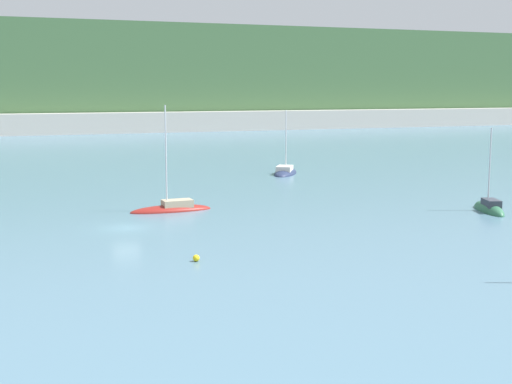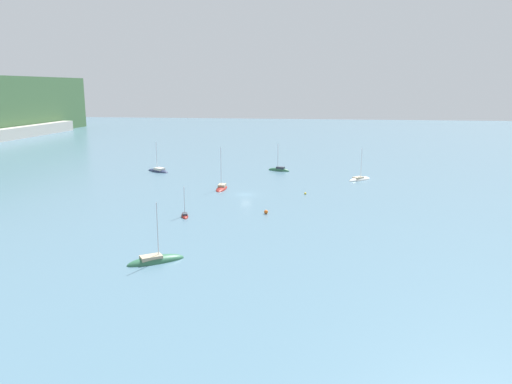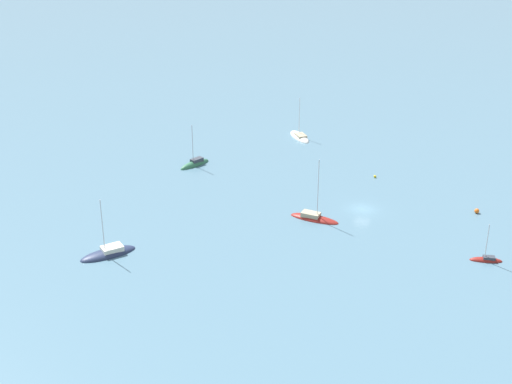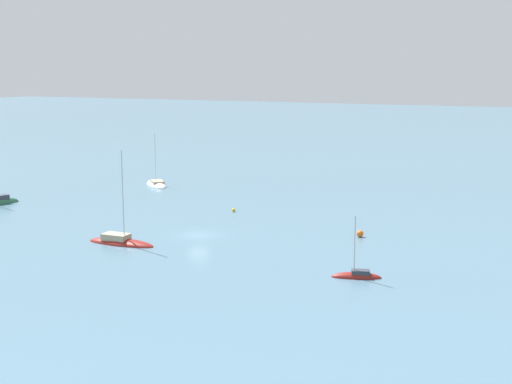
{
  "view_description": "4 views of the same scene",
  "coord_description": "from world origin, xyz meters",
  "px_view_note": "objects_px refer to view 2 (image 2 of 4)",
  "views": [
    {
      "loc": [
        -11.58,
        -63.94,
        12.65
      ],
      "look_at": [
        12.02,
        -1.74,
        2.93
      ],
      "focal_mm": 50.0,
      "sensor_mm": 36.0,
      "label": 1
    },
    {
      "loc": [
        -118.82,
        -20.0,
        26.08
      ],
      "look_at": [
        -6.96,
        -3.55,
        2.22
      ],
      "focal_mm": 35.0,
      "sensor_mm": 36.0,
      "label": 2
    },
    {
      "loc": [
        -33.49,
        108.94,
        53.94
      ],
      "look_at": [
        17.05,
        7.7,
        2.97
      ],
      "focal_mm": 50.0,
      "sensor_mm": 36.0,
      "label": 3
    },
    {
      "loc": [
        -41.72,
        73.76,
        20.37
      ],
      "look_at": [
        -0.1,
        -16.55,
        2.68
      ],
      "focal_mm": 50.0,
      "sensor_mm": 36.0,
      "label": 4
    }
  ],
  "objects_px": {
    "sailboat_5": "(158,171)",
    "sailboat_1": "(360,180)",
    "mooring_buoy_1": "(266,212)",
    "sailboat_4": "(279,170)",
    "sailboat_3": "(185,216)",
    "sailboat_2": "(156,261)",
    "sailboat_0": "(222,188)",
    "mooring_buoy_0": "(305,193)"
  },
  "relations": [
    {
      "from": "sailboat_5",
      "to": "sailboat_1",
      "type": "bearing_deg",
      "value": -152.54
    },
    {
      "from": "sailboat_1",
      "to": "mooring_buoy_1",
      "type": "height_order",
      "value": "sailboat_1"
    },
    {
      "from": "sailboat_1",
      "to": "sailboat_4",
      "type": "distance_m",
      "value": 27.44
    },
    {
      "from": "sailboat_3",
      "to": "sailboat_2",
      "type": "bearing_deg",
      "value": 167.93
    },
    {
      "from": "sailboat_0",
      "to": "sailboat_5",
      "type": "height_order",
      "value": "sailboat_0"
    },
    {
      "from": "sailboat_4",
      "to": "mooring_buoy_0",
      "type": "distance_m",
      "value": 35.86
    },
    {
      "from": "sailboat_4",
      "to": "mooring_buoy_0",
      "type": "xyz_separation_m",
      "value": [
        -34.42,
        -10.06,
        0.14
      ]
    },
    {
      "from": "sailboat_3",
      "to": "sailboat_4",
      "type": "xyz_separation_m",
      "value": [
        59.55,
        -13.43,
        0.02
      ]
    },
    {
      "from": "sailboat_3",
      "to": "mooring_buoy_0",
      "type": "height_order",
      "value": "sailboat_3"
    },
    {
      "from": "sailboat_1",
      "to": "sailboat_3",
      "type": "bearing_deg",
      "value": -175.03
    },
    {
      "from": "sailboat_0",
      "to": "sailboat_1",
      "type": "xyz_separation_m",
      "value": [
        18.38,
        -36.43,
        -0.07
      ]
    },
    {
      "from": "sailboat_2",
      "to": "sailboat_5",
      "type": "xyz_separation_m",
      "value": [
        79.63,
        27.39,
        0.04
      ]
    },
    {
      "from": "sailboat_0",
      "to": "mooring_buoy_1",
      "type": "xyz_separation_m",
      "value": [
        -24.3,
        -14.78,
        0.28
      ]
    },
    {
      "from": "sailboat_5",
      "to": "sailboat_0",
      "type": "bearing_deg",
      "value": 169.51
    },
    {
      "from": "sailboat_5",
      "to": "mooring_buoy_1",
      "type": "height_order",
      "value": "sailboat_5"
    },
    {
      "from": "sailboat_1",
      "to": "mooring_buoy_1",
      "type": "relative_size",
      "value": 11.88
    },
    {
      "from": "sailboat_0",
      "to": "mooring_buoy_0",
      "type": "relative_size",
      "value": 22.92
    },
    {
      "from": "mooring_buoy_0",
      "to": "mooring_buoy_1",
      "type": "xyz_separation_m",
      "value": [
        -20.61,
        7.21,
        0.16
      ]
    },
    {
      "from": "sailboat_2",
      "to": "sailboat_4",
      "type": "distance_m",
      "value": 87.22
    },
    {
      "from": "sailboat_4",
      "to": "sailboat_2",
      "type": "bearing_deg",
      "value": 101.9
    },
    {
      "from": "sailboat_4",
      "to": "sailboat_0",
      "type": "bearing_deg",
      "value": 87.33
    },
    {
      "from": "sailboat_2",
      "to": "sailboat_4",
      "type": "relative_size",
      "value": 1.06
    },
    {
      "from": "sailboat_5",
      "to": "mooring_buoy_0",
      "type": "relative_size",
      "value": 20.33
    },
    {
      "from": "sailboat_1",
      "to": "sailboat_0",
      "type": "bearing_deg",
      "value": 160.54
    },
    {
      "from": "sailboat_3",
      "to": "mooring_buoy_1",
      "type": "distance_m",
      "value": 16.9
    },
    {
      "from": "sailboat_1",
      "to": "sailboat_4",
      "type": "height_order",
      "value": "sailboat_1"
    },
    {
      "from": "sailboat_1",
      "to": "sailboat_2",
      "type": "distance_m",
      "value": 81.93
    },
    {
      "from": "sailboat_1",
      "to": "sailboat_3",
      "type": "height_order",
      "value": "sailboat_1"
    },
    {
      "from": "sailboat_0",
      "to": "sailboat_5",
      "type": "relative_size",
      "value": 1.13
    },
    {
      "from": "sailboat_1",
      "to": "sailboat_3",
      "type": "relative_size",
      "value": 1.47
    },
    {
      "from": "sailboat_0",
      "to": "mooring_buoy_0",
      "type": "height_order",
      "value": "sailboat_0"
    },
    {
      "from": "sailboat_3",
      "to": "mooring_buoy_1",
      "type": "relative_size",
      "value": 8.1
    },
    {
      "from": "sailboat_2",
      "to": "sailboat_4",
      "type": "bearing_deg",
      "value": 47.25
    },
    {
      "from": "mooring_buoy_0",
      "to": "sailboat_2",
      "type": "bearing_deg",
      "value": 158.9
    },
    {
      "from": "sailboat_0",
      "to": "mooring_buoy_1",
      "type": "bearing_deg",
      "value": 30.17
    },
    {
      "from": "sailboat_4",
      "to": "mooring_buoy_0",
      "type": "bearing_deg",
      "value": 124.83
    },
    {
      "from": "sailboat_1",
      "to": "sailboat_5",
      "type": "bearing_deg",
      "value": 128.82
    },
    {
      "from": "sailboat_0",
      "to": "sailboat_4",
      "type": "height_order",
      "value": "sailboat_0"
    },
    {
      "from": "sailboat_1",
      "to": "sailboat_2",
      "type": "xyz_separation_m",
      "value": [
        -74.28,
        34.58,
        0.01
      ]
    },
    {
      "from": "sailboat_5",
      "to": "mooring_buoy_0",
      "type": "bearing_deg",
      "value": -177.58
    },
    {
      "from": "sailboat_0",
      "to": "sailboat_5",
      "type": "distance_m",
      "value": 34.87
    },
    {
      "from": "sailboat_3",
      "to": "sailboat_1",
      "type": "bearing_deg",
      "value": -57.9
    }
  ]
}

